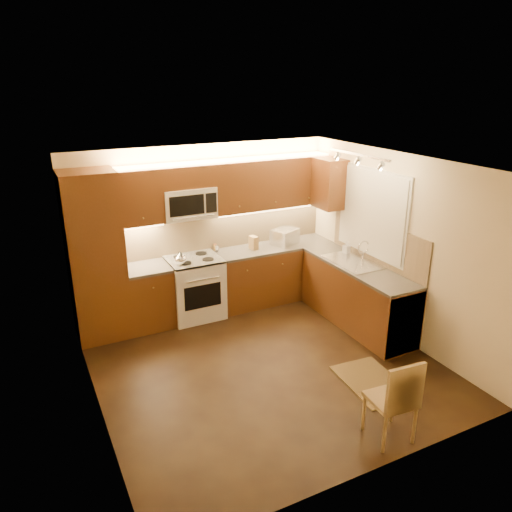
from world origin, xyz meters
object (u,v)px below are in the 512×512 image
kettle (180,258)px  stove (195,287)px  dining_chair (391,397)px  sink (353,257)px  microwave (188,203)px  toaster_oven (285,237)px  knife_block (254,243)px  soap_bottle (347,248)px

kettle → stove: bearing=22.2°
stove → dining_chair: bearing=-76.8°
sink → microwave: bearing=147.8°
toaster_oven → dining_chair: (-0.75, -3.42, -0.56)m
kettle → knife_block: kettle is taller
kettle → knife_block: bearing=-0.8°
sink → dining_chair: 2.60m
sink → knife_block: size_ratio=4.20×
toaster_oven → kettle: bearing=162.9°
sink → knife_block: knife_block is taller
kettle → sink: bearing=-32.8°
stove → toaster_oven: bearing=1.5°
microwave → soap_bottle: microwave is taller
sink → dining_chair: bearing=-118.2°
kettle → soap_bottle: 2.46m
stove → dining_chair: size_ratio=1.00×
soap_bottle → sink: bearing=-124.8°
stove → microwave: microwave is taller
sink → soap_bottle: size_ratio=4.40×
microwave → soap_bottle: (2.14, -0.92, -0.72)m
toaster_oven → stove: bearing=158.4°
kettle → knife_block: size_ratio=0.93×
stove → knife_block: 1.13m
sink → toaster_oven: toaster_oven is taller
stove → dining_chair: stove is taller
microwave → toaster_oven: size_ratio=1.90×
sink → toaster_oven: bearing=111.3°
soap_bottle → dining_chair: soap_bottle is taller
kettle → toaster_oven: 1.80m
stove → kettle: size_ratio=4.83×
microwave → toaster_oven: 1.70m
dining_chair → sink: bearing=66.7°
microwave → kettle: size_ratio=3.99×
microwave → toaster_oven: microwave is taller
toaster_oven → knife_block: bearing=157.6°
stove → dining_chair: (0.79, -3.38, -0.00)m
toaster_oven → dining_chair: size_ratio=0.44×
kettle → dining_chair: kettle is taller
soap_bottle → dining_chair: (-1.34, -2.59, -0.54)m
soap_bottle → kettle: bearing=152.3°
microwave → knife_block: (0.99, -0.10, -0.72)m
sink → kettle: 2.45m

